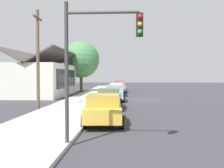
{
  "coord_description": "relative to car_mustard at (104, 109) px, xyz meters",
  "views": [
    {
      "loc": [
        -27.78,
        1.44,
        2.61
      ],
      "look_at": [
        1.72,
        3.14,
        1.56
      ],
      "focal_mm": 41.84,
      "sensor_mm": 36.0,
      "label": 1
    }
  ],
  "objects": [
    {
      "name": "traffic_light_main",
      "position": [
        -4.48,
        -0.14,
        2.68
      ],
      "size": [
        0.37,
        2.79,
        5.2
      ],
      "color": "#383833",
      "rests_on": "ground"
    },
    {
      "name": "car_ivory",
      "position": [
        17.94,
        -0.01,
        -0.0
      ],
      "size": [
        4.69,
        2.02,
        1.59
      ],
      "rotation": [
        0.0,
        0.0,
        -0.03
      ],
      "color": "silver",
      "rests_on": "ground"
    },
    {
      "name": "car_coral",
      "position": [
        24.13,
        -0.05,
        -0.0
      ],
      "size": [
        4.41,
        2.18,
        1.59
      ],
      "rotation": [
        0.0,
        0.0,
        0.04
      ],
      "color": "#EA8C75",
      "rests_on": "ground"
    },
    {
      "name": "shade_tree",
      "position": [
        25.64,
        5.73,
        4.08
      ],
      "size": [
        5.54,
        5.54,
        7.67
      ],
      "color": "brown",
      "rests_on": "ground"
    },
    {
      "name": "car_skyblue",
      "position": [
        11.92,
        0.04,
        -0.0
      ],
      "size": [
        4.47,
        2.11,
        1.59
      ],
      "rotation": [
        0.0,
        0.0,
        0.04
      ],
      "color": "#8CB7E0",
      "rests_on": "ground"
    },
    {
      "name": "car_cherry",
      "position": [
        30.33,
        0.03,
        -0.0
      ],
      "size": [
        4.54,
        2.02,
        1.59
      ],
      "rotation": [
        0.0,
        0.0,
        -0.01
      ],
      "color": "red",
      "rests_on": "ground"
    },
    {
      "name": "utility_pole_wooden",
      "position": [
        5.77,
        5.52,
        3.11
      ],
      "size": [
        1.8,
        0.24,
        7.5
      ],
      "color": "brown",
      "rests_on": "ground"
    },
    {
      "name": "storefront_building",
      "position": [
        18.17,
        9.31,
        1.27
      ],
      "size": [
        12.25,
        6.46,
        5.65
      ],
      "color": "silver",
      "rests_on": "ground"
    },
    {
      "name": "ground_plane",
      "position": [
        14.07,
        -2.68,
        -0.82
      ],
      "size": [
        120.0,
        120.0,
        0.0
      ],
      "primitive_type": "plane",
      "color": "#38383D"
    },
    {
      "name": "car_mustard",
      "position": [
        0.0,
        0.0,
        0.0
      ],
      "size": [
        4.64,
        2.23,
        1.59
      ],
      "rotation": [
        0.0,
        0.0,
        0.05
      ],
      "color": "gold",
      "rests_on": "ground"
    },
    {
      "name": "fire_hydrant_red",
      "position": [
        25.06,
        1.52,
        -0.32
      ],
      "size": [
        0.22,
        0.22,
        0.71
      ],
      "color": "red",
      "rests_on": "sidewalk_curb"
    },
    {
      "name": "car_olive",
      "position": [
        6.09,
        0.13,
        -0.0
      ],
      "size": [
        4.56,
        1.96,
        1.59
      ],
      "rotation": [
        0.0,
        0.0,
        0.01
      ],
      "color": "olive",
      "rests_on": "ground"
    },
    {
      "name": "sidewalk_curb",
      "position": [
        14.07,
        2.92,
        -0.74
      ],
      "size": [
        60.0,
        4.2,
        0.16
      ],
      "primitive_type": "cube",
      "color": "beige",
      "rests_on": "ground"
    }
  ]
}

